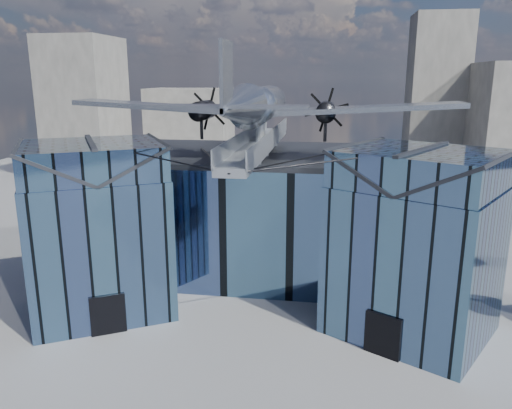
# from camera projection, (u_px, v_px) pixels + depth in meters

# --- Properties ---
(ground_plane) EXTENTS (120.00, 120.00, 0.00)m
(ground_plane) POSITION_uv_depth(u_px,v_px,m) (252.00, 311.00, 34.91)
(ground_plane) COLOR gray
(museum) EXTENTS (32.88, 24.50, 17.60)m
(museum) POSITION_uv_depth(u_px,v_px,m) (263.00, 213.00, 39.11)
(museum) COLOR #415F85
(museum) RESTS_ON ground
(bg_towers) EXTENTS (77.00, 24.50, 26.00)m
(bg_towers) POSITION_uv_depth(u_px,v_px,m) (311.00, 115.00, 80.55)
(bg_towers) COLOR gray
(bg_towers) RESTS_ON ground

